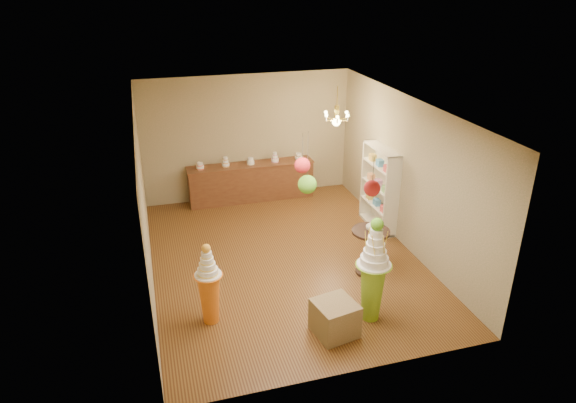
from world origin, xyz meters
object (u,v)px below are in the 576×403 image
object	(u,v)px
pedestal_green	(373,279)
pedestal_orange	(209,291)
round_table	(370,246)
sideboard	(251,181)

from	to	relation	value
pedestal_green	pedestal_orange	distance (m)	2.57
pedestal_green	round_table	distance (m)	1.38
pedestal_green	pedestal_orange	xyz separation A→B (m)	(-2.48, 0.63, -0.18)
pedestal_green	round_table	xyz separation A→B (m)	(0.53, 1.26, -0.17)
pedestal_green	pedestal_orange	world-z (taller)	pedestal_green
pedestal_green	sideboard	size ratio (longest dim) A/B	0.59
pedestal_orange	sideboard	distance (m)	4.81
pedestal_orange	sideboard	world-z (taller)	pedestal_orange
pedestal_green	sideboard	distance (m)	5.22
pedestal_green	pedestal_orange	size ratio (longest dim) A/B	1.28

